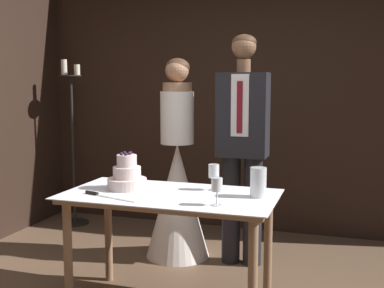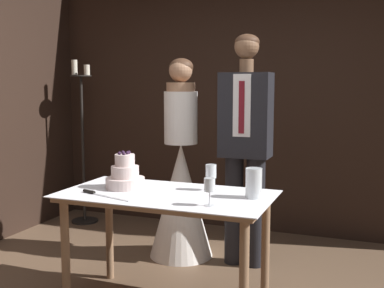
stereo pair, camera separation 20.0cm
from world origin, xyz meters
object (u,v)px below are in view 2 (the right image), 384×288
at_px(groom, 245,141).
at_px(tiered_cake, 125,176).
at_px(cake_knife, 97,194).
at_px(candle_stand, 83,148).
at_px(cake_table, 166,208).
at_px(wine_glass_middle, 211,172).
at_px(hurricane_candle, 254,184).
at_px(bride, 181,186).
at_px(wine_glass_near, 210,186).

bearing_deg(groom, tiered_cake, -124.68).
xyz_separation_m(cake_knife, candle_stand, (-1.24, 1.69, 0.02)).
height_order(cake_table, tiered_cake, tiered_cake).
bearing_deg(candle_stand, cake_knife, -53.63).
bearing_deg(groom, wine_glass_middle, -93.08).
height_order(wine_glass_middle, hurricane_candle, hurricane_candle).
bearing_deg(groom, cake_table, -106.83).
bearing_deg(hurricane_candle, cake_table, -171.58).
distance_m(wine_glass_middle, hurricane_candle, 0.34).
bearing_deg(cake_knife, groom, 75.31).
distance_m(tiered_cake, bride, 0.91).
bearing_deg(wine_glass_near, groom, 94.38).
relative_size(tiered_cake, bride, 0.16).
height_order(wine_glass_near, groom, groom).
bearing_deg(wine_glass_middle, hurricane_candle, -18.80).
relative_size(wine_glass_middle, bride, 0.10).
xyz_separation_m(cake_table, candle_stand, (-1.64, 1.49, 0.12)).
height_order(wine_glass_near, wine_glass_middle, wine_glass_middle).
bearing_deg(groom, candle_stand, 163.52).
distance_m(tiered_cake, hurricane_candle, 0.89).
bearing_deg(wine_glass_middle, bride, 125.31).
relative_size(tiered_cake, cake_knife, 0.65).
height_order(cake_knife, candle_stand, candle_stand).
xyz_separation_m(hurricane_candle, groom, (-0.28, 0.84, 0.16)).
bearing_deg(hurricane_candle, tiered_cake, -177.68).
relative_size(cake_knife, wine_glass_middle, 2.33).
bearing_deg(candle_stand, groom, -16.48).
height_order(cake_knife, wine_glass_near, wine_glass_near).
height_order(tiered_cake, candle_stand, candle_stand).
xyz_separation_m(bride, candle_stand, (-1.36, 0.57, 0.18)).
xyz_separation_m(wine_glass_middle, hurricane_candle, (0.32, -0.11, -0.03)).
height_order(cake_table, candle_stand, candle_stand).
relative_size(bride, groom, 0.91).
height_order(wine_glass_near, bride, bride).
bearing_deg(candle_stand, hurricane_candle, -32.66).
bearing_deg(cake_knife, wine_glass_middle, 47.76).
bearing_deg(cake_table, wine_glass_middle, 38.48).
xyz_separation_m(cake_knife, groom, (0.68, 1.12, 0.25)).
relative_size(tiered_cake, wine_glass_middle, 1.52).
xyz_separation_m(groom, candle_stand, (-1.92, 0.57, -0.23)).
bearing_deg(wine_glass_near, tiered_cake, 160.50).
relative_size(wine_glass_middle, groom, 0.09).
distance_m(cake_table, hurricane_candle, 0.59).
relative_size(cake_table, cake_knife, 3.38).
bearing_deg(groom, hurricane_candle, -71.68).
relative_size(groom, candle_stand, 1.08).
bearing_deg(tiered_cake, candle_stand, 132.26).
distance_m(tiered_cake, wine_glass_middle, 0.59).
bearing_deg(cake_knife, cake_table, 42.81).
relative_size(hurricane_candle, groom, 0.10).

